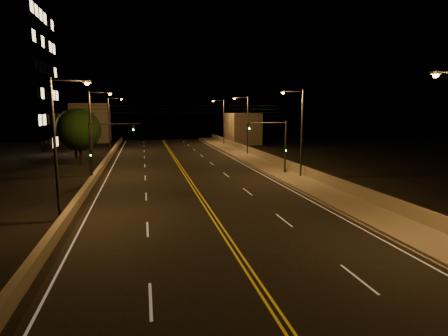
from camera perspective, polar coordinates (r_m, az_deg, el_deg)
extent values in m
plane|color=black|center=(15.14, 7.47, -20.39)|extent=(160.00, 160.00, 0.00)
cube|color=black|center=(33.54, -4.07, -3.80)|extent=(18.00, 120.00, 0.02)
cube|color=gray|center=(36.58, 12.93, -2.71)|extent=(3.60, 120.00, 0.30)
cube|color=gray|center=(35.85, 10.22, -2.98)|extent=(0.14, 120.00, 0.15)
cube|color=gray|center=(37.18, 15.27, -1.59)|extent=(0.30, 120.00, 1.00)
cube|color=gray|center=(33.54, -20.71, -3.72)|extent=(0.45, 120.00, 0.75)
cube|color=slate|center=(81.64, 2.80, 6.05)|extent=(6.00, 10.00, 6.54)
cube|color=slate|center=(90.36, -19.58, 6.51)|extent=(8.00, 8.00, 8.68)
cylinder|color=black|center=(37.09, 15.31, -0.78)|extent=(0.06, 120.00, 0.06)
cube|color=silver|center=(33.47, -18.85, -4.27)|extent=(0.12, 116.00, 0.00)
cube|color=silver|center=(35.74, 9.73, -3.09)|extent=(0.12, 116.00, 0.00)
cube|color=gold|center=(33.52, -4.33, -3.79)|extent=(0.12, 116.00, 0.00)
cube|color=gold|center=(33.56, -3.82, -3.77)|extent=(0.12, 116.00, 0.00)
cube|color=silver|center=(15.73, -11.13, -19.20)|extent=(0.12, 3.00, 0.00)
cube|color=silver|center=(24.06, -11.58, -9.10)|extent=(0.12, 3.00, 0.00)
cube|color=silver|center=(32.74, -11.79, -4.26)|extent=(0.12, 3.00, 0.00)
cube|color=silver|center=(41.56, -11.91, -1.47)|extent=(0.12, 3.00, 0.00)
cube|color=silver|center=(50.44, -11.98, 0.35)|extent=(0.12, 3.00, 0.00)
cube|color=silver|center=(59.36, -12.04, 1.62)|extent=(0.12, 3.00, 0.00)
cube|color=silver|center=(68.30, -12.07, 2.56)|extent=(0.12, 3.00, 0.00)
cube|color=silver|center=(77.25, -12.10, 3.28)|extent=(0.12, 3.00, 0.00)
cube|color=silver|center=(86.21, -12.13, 3.85)|extent=(0.12, 3.00, 0.00)
cube|color=silver|center=(18.16, 19.81, -15.58)|extent=(0.12, 3.00, 0.00)
cube|color=silver|center=(25.71, 9.10, -7.84)|extent=(0.12, 3.00, 0.00)
cube|color=silver|center=(33.97, 3.60, -3.61)|extent=(0.12, 3.00, 0.00)
cube|color=silver|center=(42.53, 0.30, -1.03)|extent=(0.12, 3.00, 0.00)
cube|color=silver|center=(51.25, -1.87, 0.67)|extent=(0.12, 3.00, 0.00)
cube|color=silver|center=(60.04, -3.41, 1.88)|extent=(0.12, 3.00, 0.00)
cube|color=silver|center=(68.89, -4.56, 2.78)|extent=(0.12, 3.00, 0.00)
cube|color=silver|center=(77.78, -5.45, 3.47)|extent=(0.12, 3.00, 0.00)
cube|color=silver|center=(86.69, -6.16, 4.02)|extent=(0.12, 3.00, 0.00)
cube|color=#2D2D33|center=(21.61, 29.59, 12.48)|extent=(0.50, 0.25, 0.14)
sphere|color=#FF9E2D|center=(21.60, 29.57, 12.22)|extent=(0.28, 0.28, 0.28)
cylinder|color=#2D2D33|center=(40.45, 11.75, 4.93)|extent=(0.20, 0.20, 9.38)
cylinder|color=#2D2D33|center=(39.96, 10.49, 11.43)|extent=(2.20, 0.12, 0.12)
cube|color=#2D2D33|center=(39.55, 8.99, 11.40)|extent=(0.50, 0.25, 0.14)
sphere|color=#FF9E2D|center=(39.55, 8.98, 11.25)|extent=(0.28, 0.28, 0.28)
cylinder|color=#2D2D33|center=(60.22, 3.61, 6.36)|extent=(0.20, 0.20, 9.38)
cylinder|color=#2D2D33|center=(59.90, 2.63, 10.70)|extent=(2.20, 0.12, 0.12)
cube|color=#2D2D33|center=(59.63, 1.59, 10.65)|extent=(0.50, 0.25, 0.14)
sphere|color=#FF9E2D|center=(59.63, 1.59, 10.55)|extent=(0.28, 0.28, 0.28)
cylinder|color=#2D2D33|center=(77.75, -0.03, 6.96)|extent=(0.20, 0.20, 9.38)
cylinder|color=#2D2D33|center=(77.50, -0.84, 10.31)|extent=(2.20, 0.12, 0.12)
cube|color=#2D2D33|center=(77.29, -1.65, 10.26)|extent=(0.50, 0.25, 0.14)
sphere|color=#FF9E2D|center=(77.28, -1.65, 10.19)|extent=(0.28, 0.28, 0.28)
cylinder|color=#2D2D33|center=(26.68, -24.33, 2.33)|extent=(0.20, 0.20, 9.38)
cylinder|color=#2D2D33|center=(26.39, -22.59, 12.26)|extent=(2.20, 0.12, 0.12)
cube|color=#2D2D33|center=(26.22, -20.17, 12.26)|extent=(0.50, 0.25, 0.14)
sphere|color=#FF9E2D|center=(26.21, -20.15, 12.05)|extent=(0.28, 0.28, 0.28)
cylinder|color=#2D2D33|center=(44.01, -19.60, 4.91)|extent=(0.20, 0.20, 9.38)
cylinder|color=#2D2D33|center=(43.84, -18.46, 10.90)|extent=(2.20, 0.12, 0.12)
cube|color=#2D2D33|center=(43.73, -17.00, 10.88)|extent=(0.50, 0.25, 0.14)
sphere|color=#FF9E2D|center=(43.73, -16.99, 10.75)|extent=(0.28, 0.28, 0.28)
cylinder|color=#2D2D33|center=(67.11, -17.10, 6.25)|extent=(0.20, 0.20, 9.38)
cylinder|color=#2D2D33|center=(66.99, -16.33, 10.17)|extent=(2.20, 0.12, 0.12)
cube|color=#2D2D33|center=(66.92, -15.37, 10.15)|extent=(0.50, 0.25, 0.14)
sphere|color=#FF9E2D|center=(66.92, -15.37, 10.06)|extent=(0.28, 0.28, 0.28)
cylinder|color=#2D2D33|center=(42.60, 9.32, 3.00)|extent=(0.18, 0.18, 6.13)
cylinder|color=#2D2D33|center=(41.56, 6.19, 6.87)|extent=(5.00, 0.10, 0.10)
cube|color=black|center=(41.05, 3.85, 6.39)|extent=(0.28, 0.18, 0.80)
sphere|color=#19FF4C|center=(40.96, 3.89, 6.04)|extent=(0.14, 0.14, 0.14)
cube|color=black|center=(42.47, 9.39, 2.89)|extent=(0.22, 0.14, 0.55)
cylinder|color=#2D2D33|center=(40.00, -19.65, 2.21)|extent=(0.18, 0.18, 6.13)
cylinder|color=#2D2D33|center=(39.54, -16.25, 6.47)|extent=(5.00, 0.10, 0.10)
cube|color=black|center=(39.48, -13.68, 6.06)|extent=(0.28, 0.18, 0.80)
sphere|color=#19FF4C|center=(39.38, -13.67, 5.69)|extent=(0.14, 0.14, 0.14)
cube|color=black|center=(39.86, -19.67, 2.09)|extent=(0.22, 0.14, 0.55)
cylinder|color=black|center=(42.15, -6.03, 8.36)|extent=(22.00, 0.03, 0.03)
cylinder|color=black|center=(42.14, -6.04, 8.91)|extent=(22.00, 0.03, 0.03)
cylinder|color=black|center=(42.15, -6.05, 9.45)|extent=(22.00, 0.03, 0.03)
cylinder|color=black|center=(53.23, -20.97, 1.80)|extent=(0.36, 0.36, 2.63)
sphere|color=black|center=(52.94, -21.18, 5.49)|extent=(5.55, 5.55, 5.55)
cylinder|color=black|center=(61.44, -21.62, 2.63)|extent=(0.36, 0.36, 2.61)
sphere|color=black|center=(61.19, -21.80, 5.80)|extent=(5.50, 5.50, 5.50)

